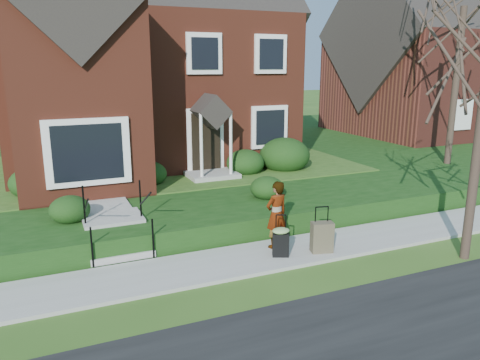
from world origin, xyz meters
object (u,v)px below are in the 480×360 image
suitcase_black (281,240)px  suitcase_olive (322,237)px  front_steps (116,230)px  woman (276,215)px

suitcase_black → suitcase_olive: bearing=14.5°
front_steps → suitcase_olive: size_ratio=1.90×
suitcase_black → suitcase_olive: 0.99m
woman → front_steps: bearing=-35.6°
suitcase_olive → front_steps: bearing=167.1°
front_steps → woman: bearing=-24.0°
front_steps → suitcase_olive: (4.26, -2.21, -0.04)m
woman → suitcase_olive: size_ratio=1.50×
woman → suitcase_black: size_ratio=1.66×
woman → suitcase_black: woman is taller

